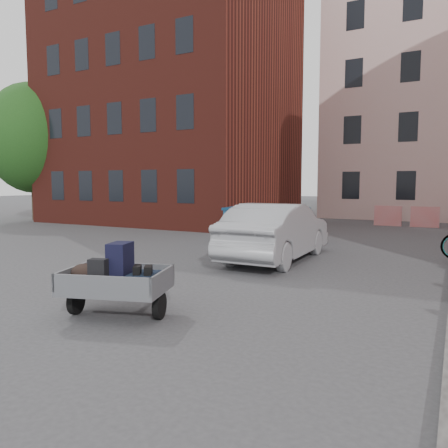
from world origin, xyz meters
The scene contains 8 objects.
ground centered at (0.00, 0.00, 0.00)m, with size 120.00×120.00×0.00m, color #38383A.
building_brick centered at (-9.00, 13.00, 7.00)m, with size 12.00×10.00×14.00m, color #591E16.
far_building centered at (-20.00, 22.00, 4.00)m, with size 6.00×6.00×8.00m, color maroon.
tree centered at (-16.00, 9.00, 5.17)m, with size 5.28×5.28×8.30m.
barriers centered at (4.20, 15.00, 0.50)m, with size 4.70×0.18×1.00m.
trailer centered at (0.76, -2.88, 0.61)m, with size 1.86×1.97×1.20m.
dumpster centered at (-0.65, 6.77, 0.63)m, with size 3.11×1.82×1.24m.
silver_car centered at (1.15, 3.22, 0.79)m, with size 1.68×4.82×1.59m, color #989A9F.
Camera 1 is at (5.56, -8.13, 2.16)m, focal length 35.00 mm.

